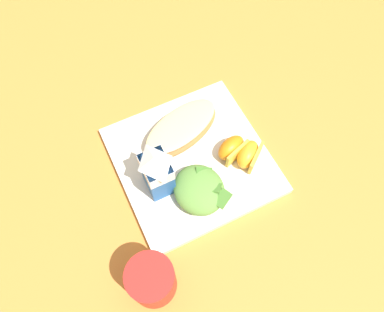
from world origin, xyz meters
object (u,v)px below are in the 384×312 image
(milk_carton, at_px, (157,171))
(orange_wedge_middle, at_px, (232,148))
(white_plate, at_px, (192,160))
(drinking_red_cup, at_px, (152,281))
(orange_wedge_front, at_px, (249,155))
(green_salad_pile, at_px, (199,189))
(cheesy_pizza_bread, at_px, (181,129))

(milk_carton, distance_m, orange_wedge_middle, 0.16)
(white_plate, bearing_deg, orange_wedge_middle, -107.62)
(orange_wedge_middle, xyz_separation_m, drinking_red_cup, (-0.16, 0.23, 0.01))
(milk_carton, relative_size, orange_wedge_front, 1.58)
(orange_wedge_middle, bearing_deg, orange_wedge_front, -139.64)
(green_salad_pile, height_order, orange_wedge_front, green_salad_pile)
(milk_carton, bearing_deg, orange_wedge_middle, -90.46)
(cheesy_pizza_bread, bearing_deg, drinking_red_cup, 145.47)
(orange_wedge_front, bearing_deg, white_plate, 62.64)
(white_plate, bearing_deg, cheesy_pizza_bread, -5.20)
(green_salad_pile, xyz_separation_m, milk_carton, (0.05, 0.06, 0.04))
(milk_carton, xyz_separation_m, orange_wedge_middle, (-0.00, -0.15, -0.04))
(cheesy_pizza_bread, bearing_deg, green_salad_pile, 168.90)
(white_plate, xyz_separation_m, drinking_red_cup, (-0.18, 0.16, 0.04))
(cheesy_pizza_bread, height_order, orange_wedge_middle, orange_wedge_middle)
(cheesy_pizza_bread, bearing_deg, white_plate, 174.80)
(cheesy_pizza_bread, bearing_deg, orange_wedge_front, -140.11)
(milk_carton, height_order, drinking_red_cup, milk_carton)
(milk_carton, relative_size, orange_wedge_middle, 1.61)
(orange_wedge_middle, bearing_deg, white_plate, 72.38)
(white_plate, xyz_separation_m, orange_wedge_middle, (-0.02, -0.07, 0.03))
(drinking_red_cup, bearing_deg, cheesy_pizza_bread, -34.53)
(white_plate, relative_size, orange_wedge_front, 4.03)
(white_plate, height_order, milk_carton, milk_carton)
(white_plate, xyz_separation_m, green_salad_pile, (-0.07, 0.02, 0.03))
(orange_wedge_middle, bearing_deg, green_salad_pile, 117.23)
(drinking_red_cup, bearing_deg, white_plate, -41.40)
(cheesy_pizza_bread, xyz_separation_m, milk_carton, (-0.08, 0.08, 0.04))
(orange_wedge_front, distance_m, orange_wedge_middle, 0.03)
(orange_wedge_front, distance_m, drinking_red_cup, 0.28)
(white_plate, height_order, green_salad_pile, green_salad_pile)
(orange_wedge_middle, bearing_deg, milk_carton, 89.54)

